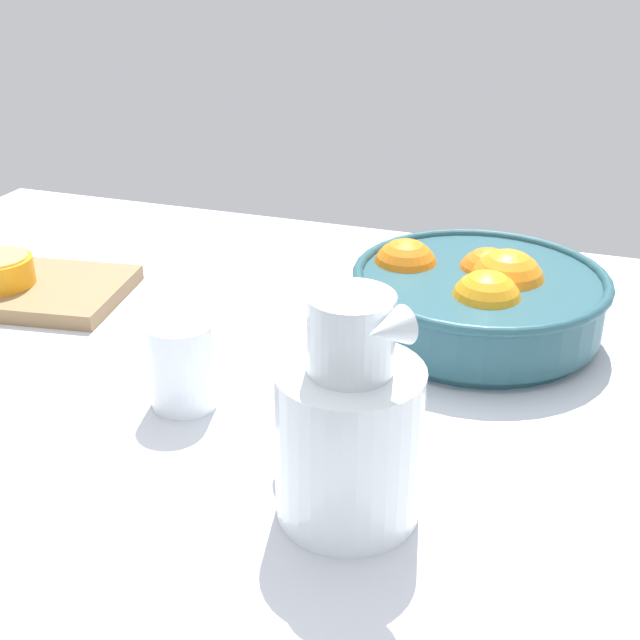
{
  "coord_description": "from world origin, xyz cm",
  "views": [
    {
      "loc": [
        21.24,
        -70.84,
        42.29
      ],
      "look_at": [
        -2.72,
        -0.62,
        5.7
      ],
      "focal_mm": 45.85,
      "sensor_mm": 36.0,
      "label": 1
    }
  ],
  "objects": [
    {
      "name": "ground_plane",
      "position": [
        0.0,
        0.0,
        -1.5
      ],
      "size": [
        145.51,
        85.24,
        3.0
      ],
      "primitive_type": "cube",
      "color": "silver"
    },
    {
      "name": "fruit_bowl",
      "position": [
        11.13,
        12.83,
        4.52
      ],
      "size": [
        28.22,
        28.22,
        10.01
      ],
      "color": "#234C56",
      "rests_on": "ground_plane"
    },
    {
      "name": "juice_pitcher",
      "position": [
        6.56,
        -21.21,
        6.64
      ],
      "size": [
        13.78,
        12.26,
        19.25
      ],
      "color": "white",
      "rests_on": "ground_plane"
    },
    {
      "name": "juice_glass",
      "position": [
        -12.94,
        -11.09,
        3.87
      ],
      "size": [
        6.5,
        6.5,
        8.68
      ],
      "color": "white",
      "rests_on": "ground_plane"
    },
    {
      "name": "cutting_board",
      "position": [
        -44.43,
        4.8,
        0.96
      ],
      "size": [
        28.94,
        19.44,
        1.91
      ],
      "primitive_type": "cube",
      "rotation": [
        0.0,
        0.0,
        0.14
      ],
      "color": "olive",
      "rests_on": "ground_plane"
    },
    {
      "name": "orange_half_0",
      "position": [
        -45.33,
        3.46,
        3.74
      ],
      "size": [
        8.0,
        8.0,
        3.71
      ],
      "color": "orange",
      "rests_on": "cutting_board"
    }
  ]
}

